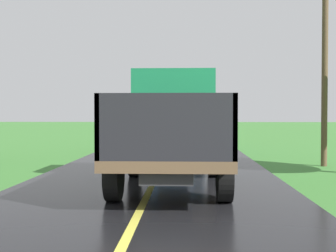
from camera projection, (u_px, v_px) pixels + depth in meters
name	position (u px, v px, depth m)	size (l,w,h in m)	color
banana_truck_near	(172.00, 125.00, 10.90)	(2.38, 5.82, 2.80)	#2D2D30
banana_truck_far	(178.00, 119.00, 21.39)	(2.38, 5.81, 2.80)	#2D2D30
utility_pole_roadside	(325.00, 62.00, 14.76)	(2.19, 0.20, 6.33)	brown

